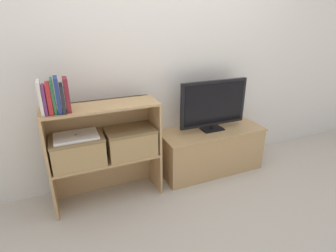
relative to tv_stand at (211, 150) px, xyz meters
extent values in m
plane|color=#BCB2A3|center=(-0.51, -0.21, -0.23)|extent=(16.00, 16.00, 0.00)
cube|color=silver|center=(-0.51, 0.24, 0.97)|extent=(10.00, 0.05, 2.40)
cube|color=tan|center=(0.00, 0.00, -0.01)|extent=(1.06, 0.41, 0.44)
cube|color=tan|center=(0.00, 0.00, 0.22)|extent=(1.08, 0.43, 0.02)
cube|color=black|center=(0.00, 0.00, 0.24)|extent=(0.22, 0.14, 0.02)
cylinder|color=black|center=(0.00, 0.00, 0.27)|extent=(0.04, 0.04, 0.04)
cube|color=black|center=(0.00, 0.00, 0.51)|extent=(0.72, 0.03, 0.45)
cube|color=black|center=(0.00, -0.02, 0.51)|extent=(0.66, 0.00, 0.40)
cube|color=tan|center=(-1.54, -0.05, -0.03)|extent=(0.02, 0.32, 0.40)
cube|color=tan|center=(-0.64, -0.05, -0.03)|extent=(0.02, 0.32, 0.40)
cube|color=tan|center=(-1.09, 0.10, -0.03)|extent=(0.88, 0.02, 0.40)
cube|color=tan|center=(-1.09, -0.05, 0.16)|extent=(0.88, 0.32, 0.02)
cube|color=tan|center=(-1.54, -0.05, 0.41)|extent=(0.02, 0.32, 0.47)
cube|color=tan|center=(-0.64, -0.05, 0.41)|extent=(0.02, 0.32, 0.47)
cube|color=tan|center=(-1.09, 0.10, 0.41)|extent=(0.88, 0.02, 0.47)
cube|color=tan|center=(-1.09, -0.05, 0.63)|extent=(0.88, 0.32, 0.02)
cube|color=silver|center=(-1.51, -0.10, 0.77)|extent=(0.02, 0.13, 0.24)
cube|color=#6B2D66|center=(-1.49, -0.10, 0.75)|extent=(0.02, 0.14, 0.21)
cube|color=#B22328|center=(-1.46, -0.10, 0.75)|extent=(0.03, 0.15, 0.22)
cube|color=#286638|center=(-1.43, -0.10, 0.77)|extent=(0.02, 0.13, 0.25)
cube|color=navy|center=(-1.40, -0.10, 0.77)|extent=(0.03, 0.15, 0.26)
cube|color=#232328|center=(-1.37, -0.10, 0.74)|extent=(0.02, 0.16, 0.20)
cube|color=maroon|center=(-1.33, -0.10, 0.77)|extent=(0.03, 0.13, 0.25)
cube|color=tan|center=(-1.31, -0.06, 0.29)|extent=(0.41, 0.28, 0.24)
cube|color=olive|center=(-1.31, -0.06, 0.40)|extent=(0.42, 0.29, 0.02)
cube|color=tan|center=(-0.87, -0.06, 0.29)|extent=(0.41, 0.28, 0.24)
cube|color=olive|center=(-0.87, -0.06, 0.40)|extent=(0.42, 0.29, 0.02)
cube|color=white|center=(-1.31, -0.06, 0.42)|extent=(0.34, 0.24, 0.02)
cylinder|color=#99999E|center=(-1.31, -0.06, 0.43)|extent=(0.02, 0.02, 0.00)
camera|label=1|loc=(-1.39, -2.09, 1.27)|focal=28.00mm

